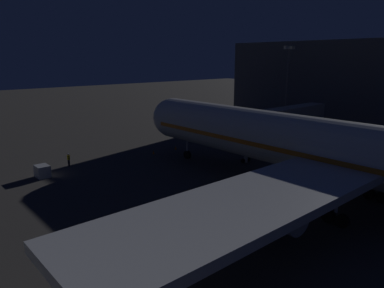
# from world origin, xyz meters

# --- Properties ---
(ground_plane) EXTENTS (320.00, 320.00, 0.00)m
(ground_plane) POSITION_xyz_m (0.00, 0.00, 0.00)
(ground_plane) COLOR #383533
(airliner_at_gate) EXTENTS (57.36, 63.56, 20.00)m
(airliner_at_gate) POSITION_xyz_m (0.00, 8.16, 5.58)
(airliner_at_gate) COLOR silver
(airliner_at_gate) RESTS_ON ground_plane
(jet_bridge) EXTENTS (21.21, 3.40, 7.23)m
(jet_bridge) POSITION_xyz_m (-11.44, -9.88, 5.69)
(jet_bridge) COLOR #9E9E99
(jet_bridge) RESTS_ON ground_plane
(apron_floodlight_mast) EXTENTS (2.90, 0.50, 16.64)m
(apron_floodlight_mast) POSITION_xyz_m (-25.50, -17.60, 9.74)
(apron_floodlight_mast) COLOR #59595E
(apron_floodlight_mast) RESTS_ON ground_plane
(baggage_container_near_belt) EXTENTS (1.51, 1.90, 1.51)m
(baggage_container_near_belt) POSITION_xyz_m (19.11, -22.20, 0.75)
(baggage_container_near_belt) COLOR #B7BABF
(baggage_container_near_belt) RESTS_ON ground_plane
(ground_crew_near_nose_gear) EXTENTS (0.40, 0.40, 1.81)m
(ground_crew_near_nose_gear) POSITION_xyz_m (14.68, -24.70, 1.00)
(ground_crew_near_nose_gear) COLOR black
(ground_crew_near_nose_gear) RESTS_ON ground_plane
(traffic_cone_nose_port) EXTENTS (0.36, 0.36, 0.55)m
(traffic_cone_nose_port) POSITION_xyz_m (-2.20, -22.27, 0.28)
(traffic_cone_nose_port) COLOR orange
(traffic_cone_nose_port) RESTS_ON ground_plane
(traffic_cone_nose_starboard) EXTENTS (0.36, 0.36, 0.55)m
(traffic_cone_nose_starboard) POSITION_xyz_m (2.20, -22.27, 0.28)
(traffic_cone_nose_starboard) COLOR orange
(traffic_cone_nose_starboard) RESTS_ON ground_plane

